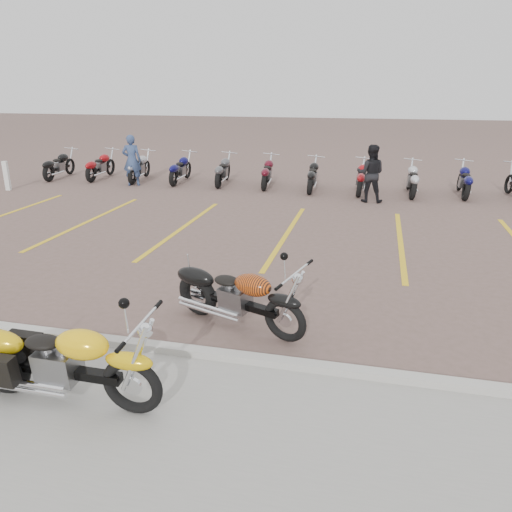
{
  "coord_description": "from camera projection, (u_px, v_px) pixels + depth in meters",
  "views": [
    {
      "loc": [
        2.01,
        -7.58,
        3.48
      ],
      "look_at": [
        0.16,
        0.13,
        0.75
      ],
      "focal_mm": 35.0,
      "sensor_mm": 36.0,
      "label": 1
    }
  ],
  "objects": [
    {
      "name": "bg_bike_row",
      "position": [
        312.0,
        174.0,
        17.27
      ],
      "size": [
        20.55,
        2.03,
        1.1
      ],
      "color": "black",
      "rests_on": "ground"
    },
    {
      "name": "ground",
      "position": [
        245.0,
        299.0,
        8.54
      ],
      "size": [
        100.0,
        100.0,
        0.0
      ],
      "primitive_type": "plane",
      "color": "brown",
      "rests_on": "ground"
    },
    {
      "name": "person_b",
      "position": [
        371.0,
        174.0,
        15.37
      ],
      "size": [
        0.89,
        0.71,
        1.77
      ],
      "primitive_type": "imported",
      "rotation": [
        0.0,
        0.0,
        3.09
      ],
      "color": "black",
      "rests_on": "ground"
    },
    {
      "name": "bollard",
      "position": [
        7.0,
        176.0,
        17.21
      ],
      "size": [
        0.18,
        0.18,
        1.0
      ],
      "primitive_type": "cube",
      "rotation": [
        0.0,
        0.0,
        0.27
      ],
      "color": "silver",
      "rests_on": "ground"
    },
    {
      "name": "curb",
      "position": [
        207.0,
        354.0,
        6.68
      ],
      "size": [
        60.0,
        0.18,
        0.12
      ],
      "primitive_type": "cube",
      "color": "#ADAAA3",
      "rests_on": "ground"
    },
    {
      "name": "flame_cruiser",
      "position": [
        237.0,
        298.0,
        7.43
      ],
      "size": [
        2.2,
        0.96,
        0.95
      ],
      "rotation": [
        0.12,
        0.0,
        -0.37
      ],
      "color": "black",
      "rests_on": "ground"
    },
    {
      "name": "person_a",
      "position": [
        132.0,
        160.0,
        17.9
      ],
      "size": [
        0.76,
        0.6,
        1.81
      ],
      "primitive_type": "imported",
      "rotation": [
        0.0,
        0.0,
        3.43
      ],
      "color": "navy",
      "rests_on": "ground"
    },
    {
      "name": "parking_stripes",
      "position": [
        286.0,
        234.0,
        12.22
      ],
      "size": [
        38.0,
        5.5,
        0.01
      ],
      "primitive_type": null,
      "color": "gold",
      "rests_on": "ground"
    },
    {
      "name": "concrete_apron",
      "position": [
        116.0,
        500.0,
        4.4
      ],
      "size": [
        60.0,
        5.0,
        0.01
      ],
      "primitive_type": "cube",
      "color": "#9E9B93",
      "rests_on": "ground"
    },
    {
      "name": "yellow_cruiser",
      "position": [
        60.0,
        364.0,
        5.62
      ],
      "size": [
        2.41,
        0.36,
        0.99
      ],
      "rotation": [
        0.08,
        0.0,
        -0.02
      ],
      "color": "black",
      "rests_on": "ground"
    }
  ]
}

